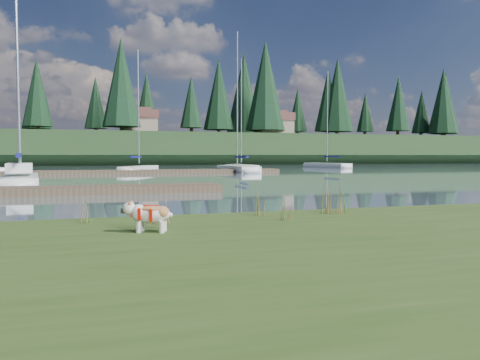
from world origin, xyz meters
name	(u,v)px	position (x,y,z in m)	size (l,w,h in m)	color
ground	(109,174)	(0.00, 30.00, 0.00)	(200.00, 200.00, 0.00)	slate
bank	(202,283)	(0.00, -6.00, 0.17)	(60.00, 9.00, 0.35)	#33491B
ridge	(102,150)	(0.00, 73.00, 2.50)	(200.00, 20.00, 5.00)	#1C3218
bulldog	(150,213)	(-0.27, -3.50, 0.64)	(0.80, 0.49, 0.47)	silver
sailboat_main	(20,178)	(-4.70, 14.79, 0.42)	(2.52, 8.24, 11.74)	white
dock_near	(17,191)	(-4.00, 9.00, 0.15)	(16.00, 2.00, 0.30)	#4C3D2C
dock_far	(133,172)	(2.00, 30.00, 0.15)	(26.00, 2.20, 0.30)	#4C3D2C
sailboat_bg_2	(142,168)	(3.01, 33.45, 0.33)	(4.54, 7.37, 11.27)	white
sailboat_bg_3	(235,168)	(11.66, 32.08, 0.32)	(2.01, 9.08, 13.16)	white
sailboat_bg_4	(239,167)	(13.61, 36.88, 0.32)	(1.62, 7.97, 11.74)	white
sailboat_bg_5	(323,165)	(26.81, 43.22, 0.32)	(3.19, 8.79, 12.25)	white
weed_0	(161,211)	(0.01, -2.67, 0.57)	(0.17, 0.14, 0.53)	#475B23
weed_1	(259,203)	(2.02, -2.13, 0.59)	(0.17, 0.14, 0.58)	#475B23
weed_2	(326,198)	(3.44, -2.24, 0.67)	(0.17, 0.14, 0.77)	#475B23
weed_3	(88,210)	(-1.22, -2.13, 0.57)	(0.17, 0.14, 0.52)	#475B23
weed_4	(286,210)	(2.26, -2.91, 0.55)	(0.17, 0.14, 0.47)	#475B23
weed_5	(340,200)	(3.72, -2.30, 0.64)	(0.17, 0.14, 0.69)	#475B23
mud_lip	(154,230)	(0.00, -1.60, 0.07)	(60.00, 0.50, 0.14)	#33281C
conifer_3	(37,93)	(-10.00, 72.00, 11.74)	(4.84, 4.84, 12.25)	#382619
conifer_4	(121,82)	(3.00, 66.00, 13.09)	(6.16, 6.16, 15.10)	#382619
conifer_5	(191,102)	(15.00, 70.00, 10.83)	(3.96, 3.96, 10.35)	#382619
conifer_6	(265,85)	(28.00, 68.00, 13.99)	(7.04, 7.04, 17.00)	#382619
conifer_7	(328,100)	(42.00, 71.00, 12.19)	(5.28, 5.28, 13.20)	#382619
conifer_8	(398,104)	(55.00, 67.00, 11.51)	(4.62, 4.62, 11.77)	#382619
conifer_9	(443,101)	(68.00, 70.00, 12.87)	(5.94, 5.94, 14.62)	#382619
house_1	(138,122)	(6.00, 71.00, 7.31)	(6.30, 5.30, 4.65)	gray
house_2	(274,124)	(30.00, 69.00, 7.31)	(6.30, 5.30, 4.65)	gray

